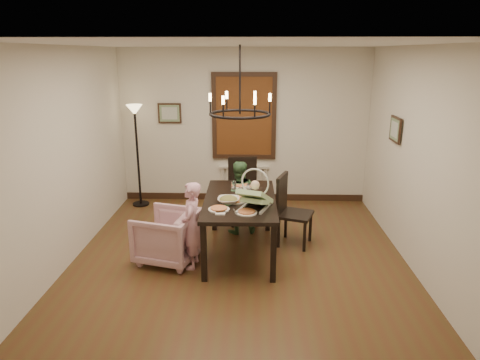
# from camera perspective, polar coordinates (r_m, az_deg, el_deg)

# --- Properties ---
(room_shell) EXTENTS (4.51, 5.00, 2.81)m
(room_shell) POSITION_cam_1_polar(r_m,az_deg,el_deg) (5.76, 0.01, 3.54)
(room_shell) COLOR #4F381B
(room_shell) RESTS_ON ground
(dining_table) EXTENTS (0.99, 1.72, 0.80)m
(dining_table) POSITION_cam_1_polar(r_m,az_deg,el_deg) (5.84, -0.01, -3.27)
(dining_table) COLOR black
(dining_table) RESTS_ON room_shell
(chair_far) EXTENTS (0.53, 0.53, 1.08)m
(chair_far) POSITION_cam_1_polar(r_m,az_deg,el_deg) (6.96, 0.48, -1.50)
(chair_far) COLOR black
(chair_far) RESTS_ON room_shell
(chair_right) EXTENTS (0.59, 0.59, 1.05)m
(chair_right) POSITION_cam_1_polar(r_m,az_deg,el_deg) (6.22, 7.40, -4.05)
(chair_right) COLOR black
(chair_right) RESTS_ON room_shell
(armchair) EXTENTS (0.94, 0.92, 0.70)m
(armchair) POSITION_cam_1_polar(r_m,az_deg,el_deg) (5.85, -9.65, -7.40)
(armchair) COLOR #D5A3AA
(armchair) RESTS_ON room_shell
(elderly_woman) EXTENTS (0.24, 0.35, 0.95)m
(elderly_woman) POSITION_cam_1_polar(r_m,az_deg,el_deg) (5.59, -6.47, -6.97)
(elderly_woman) COLOR #E4A1B5
(elderly_woman) RESTS_ON room_shell
(seated_man) EXTENTS (0.53, 0.45, 0.95)m
(seated_man) POSITION_cam_1_polar(r_m,az_deg,el_deg) (6.60, -0.25, -3.12)
(seated_man) COLOR #426D41
(seated_man) RESTS_ON room_shell
(baby_bouncer) EXTENTS (0.55, 0.64, 0.35)m
(baby_bouncer) POSITION_cam_1_polar(r_m,az_deg,el_deg) (5.41, 2.01, -2.00)
(baby_bouncer) COLOR #B6E19B
(baby_bouncer) RESTS_ON dining_table
(salad_bowl) EXTENTS (0.35, 0.35, 0.08)m
(salad_bowl) POSITION_cam_1_polar(r_m,az_deg,el_deg) (5.64, -1.55, -2.65)
(salad_bowl) COLOR white
(salad_bowl) RESTS_ON dining_table
(pizza_platter) EXTENTS (0.30, 0.30, 0.04)m
(pizza_platter) POSITION_cam_1_polar(r_m,az_deg,el_deg) (5.71, -0.55, -2.64)
(pizza_platter) COLOR tan
(pizza_platter) RESTS_ON dining_table
(drinking_glass) EXTENTS (0.07, 0.07, 0.15)m
(drinking_glass) POSITION_cam_1_polar(r_m,az_deg,el_deg) (5.82, 0.15, -1.70)
(drinking_glass) COLOR silver
(drinking_glass) RESTS_ON dining_table
(window_blinds) EXTENTS (1.00, 0.03, 1.40)m
(window_blinds) POSITION_cam_1_polar(r_m,az_deg,el_deg) (7.78, 0.54, 8.47)
(window_blinds) COLOR brown
(window_blinds) RESTS_ON room_shell
(radiator) EXTENTS (0.92, 0.12, 0.62)m
(radiator) POSITION_cam_1_polar(r_m,az_deg,el_deg) (8.08, 0.52, -0.32)
(radiator) COLOR silver
(radiator) RESTS_ON room_shell
(picture_back) EXTENTS (0.42, 0.03, 0.36)m
(picture_back) POSITION_cam_1_polar(r_m,az_deg,el_deg) (7.94, -9.36, 8.78)
(picture_back) COLOR black
(picture_back) RESTS_ON room_shell
(picture_right) EXTENTS (0.03, 0.42, 0.36)m
(picture_right) POSITION_cam_1_polar(r_m,az_deg,el_deg) (6.55, 20.01, 6.36)
(picture_right) COLOR black
(picture_right) RESTS_ON room_shell
(floor_lamp) EXTENTS (0.30, 0.30, 1.80)m
(floor_lamp) POSITION_cam_1_polar(r_m,az_deg,el_deg) (7.89, -13.48, 2.95)
(floor_lamp) COLOR black
(floor_lamp) RESTS_ON room_shell
(chandelier) EXTENTS (0.80, 0.80, 0.04)m
(chandelier) POSITION_cam_1_polar(r_m,az_deg,el_deg) (5.55, -0.01, 8.79)
(chandelier) COLOR black
(chandelier) RESTS_ON room_shell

